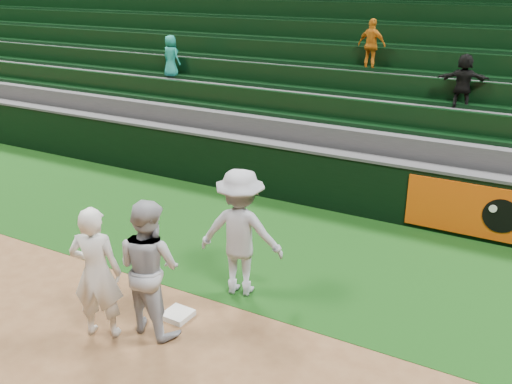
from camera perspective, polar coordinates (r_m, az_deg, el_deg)
ground at (r=8.21m, az=-7.22°, el=-13.81°), size 70.00×70.00×0.00m
foul_grass at (r=10.41m, az=2.55°, el=-5.58°), size 36.00×4.20×0.01m
first_base at (r=8.52m, az=-7.83°, el=-12.06°), size 0.39×0.39×0.08m
first_baseman at (r=7.93m, az=-15.67°, el=-7.80°), size 0.81×0.68×1.89m
baserunner at (r=7.88m, az=-10.62°, el=-7.38°), size 1.02×0.84×1.93m
base_coach at (r=8.61m, az=-1.54°, el=-4.10°), size 1.43×1.03×2.00m
field_wall at (r=12.01m, az=7.44°, el=1.24°), size 36.00×0.45×1.25m
stadium_seating at (r=15.19m, az=12.99°, el=9.27°), size 36.00×5.95×5.46m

